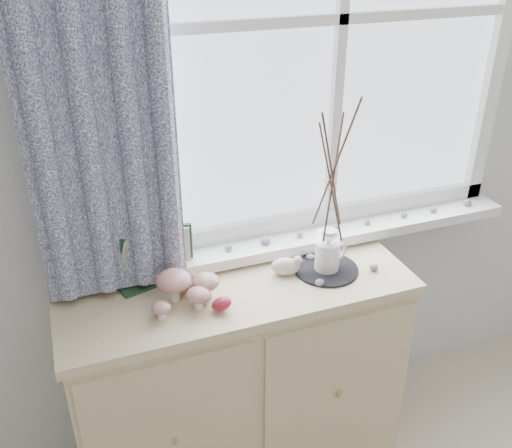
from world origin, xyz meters
name	(u,v)px	position (x,y,z in m)	size (l,w,h in m)	color
sideboard	(239,380)	(-0.15, 1.75, 0.43)	(1.20, 0.45, 0.85)	beige
botanical_book	(154,257)	(-0.40, 1.86, 0.96)	(0.30, 0.13, 0.21)	#1D3C24
toadstool_cluster	(185,286)	(-0.33, 1.72, 0.91)	(0.24, 0.17, 0.11)	white
wooden_eggs	(204,295)	(-0.28, 1.70, 0.88)	(0.13, 0.17, 0.06)	tan
songbird_figurine	(285,266)	(0.03, 1.76, 0.89)	(0.13, 0.06, 0.07)	beige
crocheted_doily	(326,269)	(0.17, 1.73, 0.85)	(0.22, 0.22, 0.01)	black
twig_pitcher	(333,172)	(0.17, 1.73, 1.22)	(0.30, 0.30, 0.65)	white
sideboard_pebbles	(319,266)	(0.15, 1.75, 0.86)	(0.33, 0.23, 0.02)	gray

